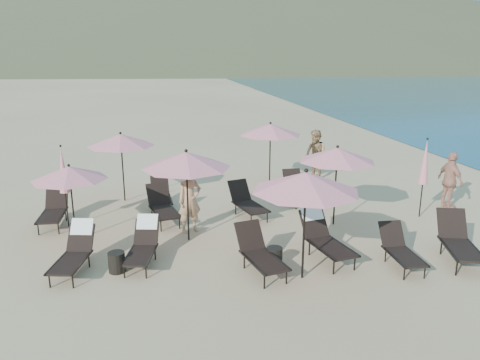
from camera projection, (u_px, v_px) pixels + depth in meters
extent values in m
plane|color=#D6BA8C|center=(296.00, 264.00, 10.78)|extent=(800.00, 800.00, 0.00)
cone|color=brown|center=(246.00, 13.00, 298.16)|extent=(690.00, 690.00, 55.00)
cone|color=brown|center=(407.00, 35.00, 353.07)|extent=(280.00, 280.00, 32.00)
cube|color=beige|center=(4.00, 9.00, 223.62)|extent=(22.00, 18.00, 48.00)
cube|color=beige|center=(78.00, 27.00, 290.98)|extent=(18.00, 16.00, 38.00)
cube|color=black|center=(69.00, 263.00, 10.08)|extent=(0.82, 1.23, 0.05)
cube|color=black|center=(81.00, 238.00, 10.74)|extent=(0.66, 0.55, 0.58)
cylinder|color=black|center=(49.00, 281.00, 9.68)|extent=(0.03, 0.03, 0.32)
cylinder|color=black|center=(68.00, 260.00, 10.61)|extent=(0.03, 0.03, 0.32)
cylinder|color=black|center=(73.00, 281.00, 9.66)|extent=(0.03, 0.03, 0.32)
cylinder|color=black|center=(89.00, 261.00, 10.60)|extent=(0.03, 0.03, 0.32)
cube|color=black|center=(57.00, 262.00, 10.13)|extent=(0.32, 1.25, 0.04)
cube|color=black|center=(83.00, 262.00, 10.11)|extent=(0.32, 1.25, 0.04)
cube|color=white|center=(82.00, 227.00, 10.81)|extent=(0.55, 0.37, 0.35)
cube|color=black|center=(140.00, 256.00, 10.48)|extent=(0.79, 1.19, 0.05)
cube|color=black|center=(147.00, 232.00, 11.12)|extent=(0.64, 0.53, 0.57)
cylinder|color=black|center=(124.00, 272.00, 10.09)|extent=(0.03, 0.03, 0.31)
cylinder|color=black|center=(135.00, 253.00, 11.00)|extent=(0.03, 0.03, 0.31)
cylinder|color=black|center=(146.00, 272.00, 10.08)|extent=(0.03, 0.03, 0.31)
cylinder|color=black|center=(155.00, 254.00, 10.98)|extent=(0.03, 0.03, 0.31)
cube|color=black|center=(128.00, 254.00, 10.53)|extent=(0.31, 1.21, 0.04)
cube|color=black|center=(152.00, 255.00, 10.51)|extent=(0.31, 1.21, 0.04)
cube|color=white|center=(147.00, 222.00, 11.19)|extent=(0.54, 0.36, 0.34)
cube|color=black|center=(265.00, 261.00, 10.13)|extent=(0.86, 1.30, 0.05)
cube|color=black|center=(250.00, 236.00, 10.76)|extent=(0.70, 0.58, 0.62)
cylinder|color=black|center=(264.00, 281.00, 9.64)|extent=(0.04, 0.04, 0.34)
cylinder|color=black|center=(244.00, 261.00, 10.55)|extent=(0.04, 0.04, 0.34)
cylinder|color=black|center=(286.00, 277.00, 9.84)|extent=(0.04, 0.04, 0.34)
cylinder|color=black|center=(265.00, 257.00, 10.75)|extent=(0.04, 0.04, 0.34)
cube|color=black|center=(252.00, 262.00, 10.06)|extent=(0.33, 1.32, 0.04)
cube|color=black|center=(276.00, 258.00, 10.29)|extent=(0.33, 1.32, 0.04)
cube|color=black|center=(332.00, 248.00, 10.78)|extent=(0.87, 1.35, 0.05)
cube|color=black|center=(314.00, 223.00, 11.45)|extent=(0.73, 0.59, 0.65)
cylinder|color=black|center=(334.00, 267.00, 10.26)|extent=(0.04, 0.04, 0.36)
cylinder|color=black|center=(309.00, 248.00, 11.23)|extent=(0.04, 0.04, 0.36)
cylinder|color=black|center=(355.00, 263.00, 10.45)|extent=(0.04, 0.04, 0.36)
cylinder|color=black|center=(329.00, 245.00, 11.42)|extent=(0.04, 0.04, 0.36)
cube|color=black|center=(319.00, 249.00, 10.71)|extent=(0.30, 1.40, 0.04)
cube|color=black|center=(342.00, 245.00, 10.93)|extent=(0.30, 1.40, 0.04)
cube|color=white|center=(311.00, 212.00, 11.52)|extent=(0.61, 0.39, 0.39)
cube|color=black|center=(405.00, 257.00, 10.43)|extent=(0.61, 1.10, 0.04)
cube|color=black|center=(392.00, 234.00, 11.04)|extent=(0.57, 0.43, 0.55)
cylinder|color=black|center=(404.00, 274.00, 10.01)|extent=(0.03, 0.03, 0.30)
cylinder|color=black|center=(386.00, 255.00, 10.89)|extent=(0.03, 0.03, 0.30)
cylinder|color=black|center=(425.00, 272.00, 10.07)|extent=(0.03, 0.03, 0.30)
cylinder|color=black|center=(404.00, 254.00, 10.95)|extent=(0.03, 0.03, 0.30)
cube|color=black|center=(393.00, 257.00, 10.43)|extent=(0.09, 1.21, 0.04)
cube|color=black|center=(416.00, 255.00, 10.50)|extent=(0.09, 1.21, 0.04)
cube|color=black|center=(463.00, 250.00, 10.64)|extent=(1.02, 1.43, 0.05)
cube|color=black|center=(452.00, 223.00, 11.39)|extent=(0.78, 0.66, 0.67)
cylinder|color=black|center=(457.00, 268.00, 10.20)|extent=(0.04, 0.04, 0.37)
cylinder|color=black|center=(441.00, 247.00, 11.27)|extent=(0.04, 0.04, 0.37)
cylinder|color=black|center=(465.00, 248.00, 11.21)|extent=(0.04, 0.04, 0.37)
cube|color=black|center=(447.00, 248.00, 10.72)|extent=(0.47, 1.40, 0.04)
cube|color=black|center=(477.00, 249.00, 10.65)|extent=(0.47, 1.40, 0.04)
cube|color=black|center=(52.00, 216.00, 12.90)|extent=(0.65, 1.21, 0.05)
cube|color=black|center=(57.00, 197.00, 13.58)|extent=(0.63, 0.47, 0.61)
cylinder|color=black|center=(38.00, 229.00, 12.44)|extent=(0.04, 0.04, 0.34)
cylinder|color=black|center=(47.00, 216.00, 13.41)|extent=(0.04, 0.04, 0.34)
cylinder|color=black|center=(58.00, 228.00, 12.52)|extent=(0.04, 0.04, 0.34)
cylinder|color=black|center=(66.00, 215.00, 13.49)|extent=(0.04, 0.04, 0.34)
cube|color=black|center=(41.00, 216.00, 12.90)|extent=(0.08, 1.34, 0.04)
cube|color=black|center=(63.00, 215.00, 12.99)|extent=(0.08, 1.34, 0.04)
cube|color=black|center=(165.00, 212.00, 13.19)|extent=(0.87, 1.31, 0.05)
cube|color=black|center=(158.00, 194.00, 13.83)|extent=(0.71, 0.58, 0.62)
cylinder|color=black|center=(161.00, 226.00, 12.70)|extent=(0.04, 0.04, 0.34)
cylinder|color=black|center=(152.00, 214.00, 13.61)|extent=(0.04, 0.04, 0.34)
cylinder|color=black|center=(179.00, 223.00, 12.90)|extent=(0.04, 0.04, 0.34)
cylinder|color=black|center=(170.00, 211.00, 13.81)|extent=(0.04, 0.04, 0.34)
cube|color=black|center=(154.00, 213.00, 13.12)|extent=(0.34, 1.33, 0.04)
cube|color=black|center=(175.00, 210.00, 13.35)|extent=(0.34, 1.33, 0.04)
cube|color=black|center=(162.00, 200.00, 14.40)|extent=(0.63, 1.13, 0.05)
cube|color=black|center=(160.00, 185.00, 15.02)|extent=(0.59, 0.45, 0.57)
cylinder|color=black|center=(155.00, 210.00, 13.96)|extent=(0.03, 0.03, 0.31)
cylinder|color=black|center=(153.00, 201.00, 14.85)|extent=(0.03, 0.03, 0.31)
cylinder|color=black|center=(171.00, 209.00, 14.07)|extent=(0.03, 0.03, 0.31)
cylinder|color=black|center=(168.00, 200.00, 14.96)|extent=(0.03, 0.03, 0.31)
cube|color=black|center=(153.00, 200.00, 14.38)|extent=(0.10, 1.24, 0.04)
cube|color=black|center=(171.00, 198.00, 14.51)|extent=(0.10, 1.24, 0.04)
cube|color=black|center=(251.00, 207.00, 13.62)|extent=(0.90, 1.31, 0.05)
cube|color=black|center=(239.00, 191.00, 14.23)|extent=(0.71, 0.59, 0.61)
cylinder|color=black|center=(251.00, 220.00, 13.13)|extent=(0.04, 0.04, 0.34)
cylinder|color=black|center=(236.00, 209.00, 14.01)|extent=(0.04, 0.04, 0.34)
cylinder|color=black|center=(267.00, 217.00, 13.34)|extent=(0.04, 0.04, 0.34)
cylinder|color=black|center=(251.00, 207.00, 14.23)|extent=(0.04, 0.04, 0.34)
cube|color=black|center=(241.00, 208.00, 13.53)|extent=(0.39, 1.31, 0.04)
cube|color=black|center=(260.00, 205.00, 13.78)|extent=(0.39, 1.31, 0.04)
cube|color=black|center=(299.00, 194.00, 14.93)|extent=(0.61, 1.18, 0.05)
cube|color=black|center=(292.00, 179.00, 15.61)|extent=(0.61, 0.45, 0.61)
cylinder|color=black|center=(296.00, 204.00, 14.47)|extent=(0.04, 0.04, 0.33)
cylinder|color=black|center=(287.00, 195.00, 15.43)|extent=(0.04, 0.04, 0.33)
cylinder|color=black|center=(312.00, 203.00, 14.56)|extent=(0.04, 0.04, 0.33)
cylinder|color=black|center=(302.00, 194.00, 15.52)|extent=(0.04, 0.04, 0.33)
cube|color=black|center=(290.00, 193.00, 14.93)|extent=(0.04, 1.32, 0.04)
cube|color=black|center=(308.00, 192.00, 15.03)|extent=(0.04, 1.32, 0.04)
cylinder|color=black|center=(73.00, 205.00, 11.93)|extent=(0.04, 0.04, 1.89)
cone|color=pink|center=(69.00, 173.00, 11.70)|extent=(1.89, 1.89, 0.34)
sphere|color=black|center=(69.00, 165.00, 11.65)|extent=(0.07, 0.07, 0.07)
cylinder|color=black|center=(188.00, 199.00, 11.89)|extent=(0.05, 0.05, 2.24)
cone|color=pink|center=(186.00, 160.00, 11.62)|extent=(2.24, 2.24, 0.41)
sphere|color=black|center=(186.00, 151.00, 11.56)|extent=(0.09, 0.09, 0.09)
cylinder|color=black|center=(335.00, 188.00, 13.00)|extent=(0.04, 0.04, 2.12)
cone|color=pink|center=(337.00, 155.00, 12.74)|extent=(2.12, 2.12, 0.38)
sphere|color=black|center=(338.00, 147.00, 12.68)|extent=(0.08, 0.08, 0.08)
cylinder|color=black|center=(123.00, 169.00, 15.08)|extent=(0.04, 0.04, 2.12)
cone|color=pink|center=(121.00, 140.00, 14.82)|extent=(2.12, 2.12, 0.38)
sphere|color=black|center=(120.00, 133.00, 14.76)|extent=(0.08, 0.08, 0.08)
cylinder|color=black|center=(270.00, 157.00, 16.64)|extent=(0.05, 0.05, 2.19)
cone|color=pink|center=(270.00, 130.00, 16.37)|extent=(2.19, 2.19, 0.40)
sphere|color=black|center=(270.00, 123.00, 16.31)|extent=(0.08, 0.08, 0.08)
cylinder|color=black|center=(304.00, 229.00, 9.85)|extent=(0.05, 0.05, 2.28)
cone|color=pink|center=(306.00, 182.00, 9.57)|extent=(2.28, 2.28, 0.41)
sphere|color=black|center=(306.00, 171.00, 9.51)|extent=(0.09, 0.09, 0.09)
cylinder|color=black|center=(421.00, 200.00, 13.75)|extent=(0.04, 0.04, 1.02)
cone|color=pink|center=(425.00, 162.00, 13.44)|extent=(0.28, 0.28, 1.30)
sphere|color=black|center=(428.00, 139.00, 13.26)|extent=(0.06, 0.06, 0.06)
cylinder|color=black|center=(67.00, 209.00, 12.99)|extent=(0.04, 0.04, 1.00)
cone|color=pink|center=(63.00, 170.00, 12.68)|extent=(0.27, 0.27, 1.27)
sphere|color=black|center=(60.00, 146.00, 12.51)|extent=(0.06, 0.06, 0.06)
cylinder|color=black|center=(117.00, 262.00, 10.37)|extent=(0.38, 0.38, 0.46)
cylinder|color=black|center=(275.00, 256.00, 10.71)|extent=(0.36, 0.36, 0.42)
imported|color=tan|center=(190.00, 200.00, 12.51)|extent=(0.75, 0.61, 1.79)
imported|color=#A67F55|center=(315.00, 155.00, 17.71)|extent=(0.98, 1.10, 1.89)
imported|color=tan|center=(450.00, 181.00, 14.41)|extent=(0.53, 1.08, 1.78)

